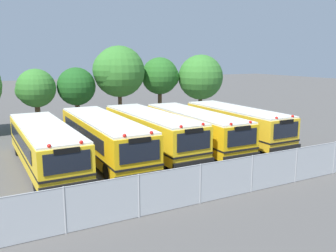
% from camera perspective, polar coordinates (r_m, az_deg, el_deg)
% --- Properties ---
extents(ground_plane, '(160.00, 160.00, 0.00)m').
position_cam_1_polar(ground_plane, '(23.76, -2.67, -4.06)').
color(ground_plane, '#514F4C').
extents(school_bus_0, '(2.73, 10.76, 2.53)m').
position_cam_1_polar(school_bus_0, '(21.28, -18.95, -2.74)').
color(school_bus_0, yellow).
rests_on(school_bus_0, ground_plane).
extents(school_bus_1, '(2.60, 11.15, 2.67)m').
position_cam_1_polar(school_bus_1, '(22.01, -10.16, -1.67)').
color(school_bus_1, yellow).
rests_on(school_bus_1, ground_plane).
extents(school_bus_2, '(2.74, 10.37, 2.68)m').
position_cam_1_polar(school_bus_2, '(23.40, -2.66, -0.75)').
color(school_bus_2, yellow).
rests_on(school_bus_2, ground_plane).
extents(school_bus_3, '(2.70, 10.60, 2.57)m').
position_cam_1_polar(school_bus_3, '(24.84, 4.24, -0.20)').
color(school_bus_3, yellow).
rests_on(school_bus_3, ground_plane).
extents(school_bus_4, '(2.55, 9.87, 2.59)m').
position_cam_1_polar(school_bus_4, '(26.81, 10.79, 0.48)').
color(school_bus_4, yellow).
rests_on(school_bus_4, ground_plane).
extents(tree_1, '(3.31, 3.25, 5.17)m').
position_cam_1_polar(tree_1, '(32.30, -20.45, 5.56)').
color(tree_1, '#4C3823').
rests_on(tree_1, ground_plane).
extents(tree_2, '(3.37, 3.37, 5.23)m').
position_cam_1_polar(tree_2, '(33.02, -14.22, 6.17)').
color(tree_2, '#4C3823').
rests_on(tree_2, ground_plane).
extents(tree_3, '(4.89, 4.75, 7.16)m').
position_cam_1_polar(tree_3, '(33.79, -8.07, 8.63)').
color(tree_3, '#4C3823').
rests_on(tree_3, ground_plane).
extents(tree_4, '(3.70, 3.65, 6.09)m').
position_cam_1_polar(tree_4, '(35.84, -1.06, 7.91)').
color(tree_4, '#4C3823').
rests_on(tree_4, ground_plane).
extents(tree_5, '(4.51, 4.51, 6.36)m').
position_cam_1_polar(tree_5, '(36.69, 5.40, 7.74)').
color(tree_5, '#4C3823').
rests_on(tree_5, ground_plane).
extents(chainlink_fence, '(19.81, 0.07, 1.76)m').
position_cam_1_polar(chainlink_fence, '(16.16, 9.39, -8.14)').
color(chainlink_fence, '#9EA0A3').
rests_on(chainlink_fence, ground_plane).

